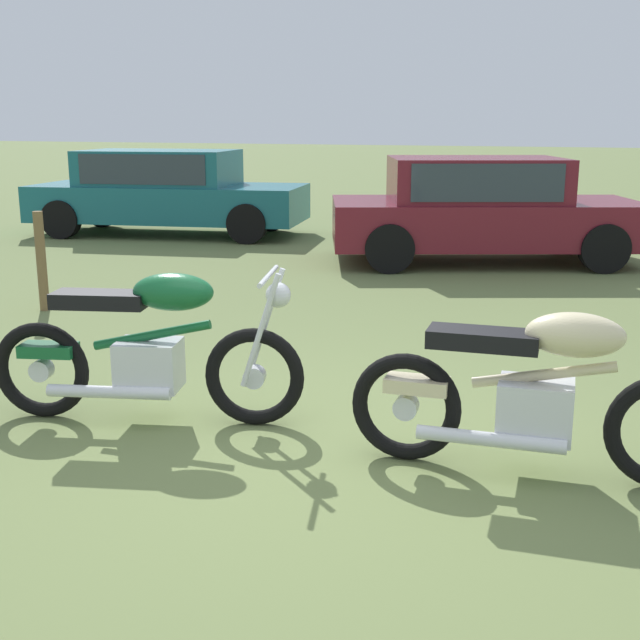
{
  "coord_description": "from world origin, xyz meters",
  "views": [
    {
      "loc": [
        1.68,
        -4.22,
        1.92
      ],
      "look_at": [
        -0.28,
        0.92,
        0.58
      ],
      "focal_mm": 46.18,
      "sensor_mm": 36.0,
      "label": 1
    }
  ],
  "objects_px": {
    "car_burgundy": "(481,204)",
    "motorcycle_green": "(149,348)",
    "car_teal": "(165,188)",
    "fence_post_wooden": "(41,261)",
    "motorcycle_cream": "(537,392)"
  },
  "relations": [
    {
      "from": "car_teal",
      "to": "fence_post_wooden",
      "type": "distance_m",
      "value": 5.84
    },
    {
      "from": "motorcycle_cream",
      "to": "car_burgundy",
      "type": "bearing_deg",
      "value": 98.78
    },
    {
      "from": "motorcycle_cream",
      "to": "car_burgundy",
      "type": "relative_size",
      "value": 0.45
    },
    {
      "from": "car_burgundy",
      "to": "motorcycle_green",
      "type": "bearing_deg",
      "value": -118.16
    },
    {
      "from": "motorcycle_cream",
      "to": "fence_post_wooden",
      "type": "height_order",
      "value": "fence_post_wooden"
    },
    {
      "from": "car_teal",
      "to": "fence_post_wooden",
      "type": "bearing_deg",
      "value": -81.47
    },
    {
      "from": "fence_post_wooden",
      "to": "car_burgundy",
      "type": "bearing_deg",
      "value": 51.51
    },
    {
      "from": "motorcycle_cream",
      "to": "fence_post_wooden",
      "type": "relative_size",
      "value": 1.98
    },
    {
      "from": "motorcycle_cream",
      "to": "car_teal",
      "type": "bearing_deg",
      "value": 128.16
    },
    {
      "from": "motorcycle_green",
      "to": "motorcycle_cream",
      "type": "height_order",
      "value": "same"
    },
    {
      "from": "motorcycle_green",
      "to": "car_teal",
      "type": "bearing_deg",
      "value": 105.58
    },
    {
      "from": "motorcycle_cream",
      "to": "fence_post_wooden",
      "type": "xyz_separation_m",
      "value": [
        -5.23,
        2.37,
        0.03
      ]
    },
    {
      "from": "car_burgundy",
      "to": "fence_post_wooden",
      "type": "relative_size",
      "value": 4.43
    },
    {
      "from": "car_burgundy",
      "to": "fence_post_wooden",
      "type": "bearing_deg",
      "value": -149.52
    },
    {
      "from": "fence_post_wooden",
      "to": "motorcycle_cream",
      "type": "bearing_deg",
      "value": -24.4
    }
  ]
}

